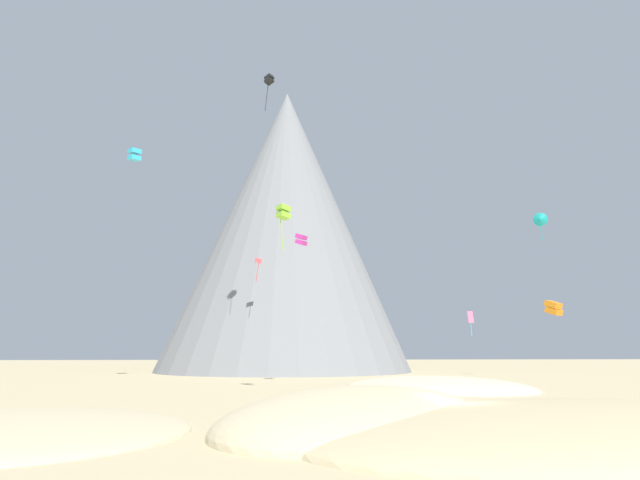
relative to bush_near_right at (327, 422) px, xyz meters
name	(u,v)px	position (x,y,z in m)	size (l,w,h in m)	color
ground_plane	(457,430)	(6.42, 0.57, -0.50)	(400.00, 400.00, 0.00)	#C6B284
dune_foreground_left	(3,434)	(-15.01, 0.91, -0.50)	(17.47, 17.20, 1.74)	#CCBA8E
dune_foreground_right	(567,434)	(11.06, -1.17, -0.50)	(27.26, 18.40, 2.81)	#C6B284
dune_midground	(437,390)	(13.49, 28.10, -0.50)	(14.61, 19.69, 2.59)	beige
dune_back_low	(361,425)	(2.02, 2.81, -0.50)	(12.89, 19.98, 3.89)	#CCBA8E
bush_near_right	(327,422)	(0.00, 0.00, 0.00)	(1.60, 1.60, 0.99)	#568442
bush_scatter_east	(397,391)	(8.17, 22.11, -0.15)	(1.37, 1.37, 0.70)	#568442
bush_near_left	(428,401)	(7.97, 11.45, -0.06)	(2.47, 2.47, 0.88)	#568442
rock_massif	(290,240)	(-0.07, 75.95, 23.88)	(57.30, 57.30, 54.68)	slate
kite_rainbow_low	(471,319)	(22.23, 42.11, 7.23)	(0.87, 0.47, 3.21)	#E5668C
kite_red_mid	(258,264)	(-5.19, 53.89, 15.75)	(1.03, 0.53, 3.54)	red
kite_lime_mid	(283,212)	(-1.91, 24.04, 16.14)	(1.51, 1.49, 4.40)	#8CD133
kite_orange_low	(554,308)	(25.11, 26.26, 7.45)	(1.80, 1.83, 1.59)	orange
kite_black_high	(269,80)	(-3.79, 38.70, 37.25)	(1.39, 1.37, 5.05)	black
kite_magenta_mid	(301,240)	(0.37, 36.72, 16.07)	(1.55, 1.52, 1.44)	#D1339E
kite_teal_mid	(540,219)	(33.83, 44.83, 21.08)	(1.85, 1.33, 3.86)	teal
kite_cyan_high	(134,155)	(-21.51, 44.45, 28.77)	(1.92, 1.92, 1.66)	#33BCDB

